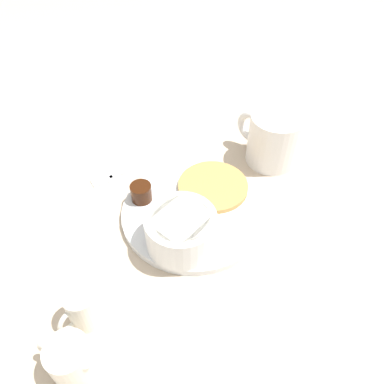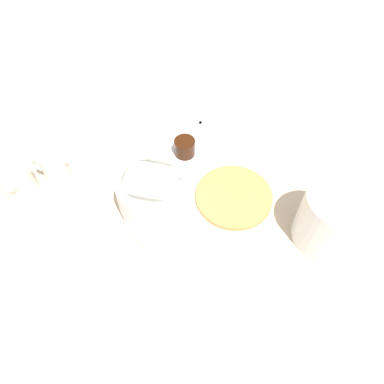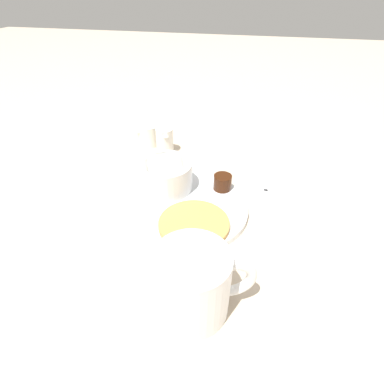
% 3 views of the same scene
% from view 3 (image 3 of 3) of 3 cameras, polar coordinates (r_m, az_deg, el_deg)
% --- Properties ---
extents(ground_plane, '(4.00, 4.00, 0.00)m').
position_cam_3_polar(ground_plane, '(0.56, -1.44, -3.35)').
color(ground_plane, '#C6B299').
extents(plate, '(0.24, 0.24, 0.01)m').
position_cam_3_polar(plate, '(0.56, -1.45, -2.87)').
color(plate, white).
rests_on(plate, ground_plane).
extents(pancake_stack, '(0.12, 0.12, 0.01)m').
position_cam_3_polar(pancake_stack, '(0.51, 0.36, -6.08)').
color(pancake_stack, tan).
rests_on(pancake_stack, plate).
extents(bowl, '(0.11, 0.11, 0.06)m').
position_cam_3_polar(bowl, '(0.59, -5.16, 3.33)').
color(bowl, white).
rests_on(bowl, plate).
extents(syrup_cup, '(0.04, 0.04, 0.03)m').
position_cam_3_polar(syrup_cup, '(0.59, 5.83, 1.86)').
color(syrup_cup, '#38190A').
rests_on(syrup_cup, plate).
extents(butter_ramekin, '(0.05, 0.05, 0.04)m').
position_cam_3_polar(butter_ramekin, '(0.61, -4.73, 3.11)').
color(butter_ramekin, white).
rests_on(butter_ramekin, plate).
extents(coffee_mug, '(0.10, 0.13, 0.10)m').
position_cam_3_polar(coffee_mug, '(0.39, 0.43, -17.01)').
color(coffee_mug, white).
rests_on(coffee_mug, ground_plane).
extents(creamer_pitcher_near, '(0.06, 0.04, 0.06)m').
position_cam_3_polar(creamer_pitcher_near, '(0.74, -5.22, 9.80)').
color(creamer_pitcher_near, white).
rests_on(creamer_pitcher_near, ground_plane).
extents(creamer_pitcher_far, '(0.06, 0.06, 0.05)m').
position_cam_3_polar(creamer_pitcher_far, '(0.78, -8.31, 10.76)').
color(creamer_pitcher_far, white).
rests_on(creamer_pitcher_far, ground_plane).
extents(fork, '(0.14, 0.02, 0.00)m').
position_cam_3_polar(fork, '(0.61, 13.97, -0.58)').
color(fork, silver).
rests_on(fork, ground_plane).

